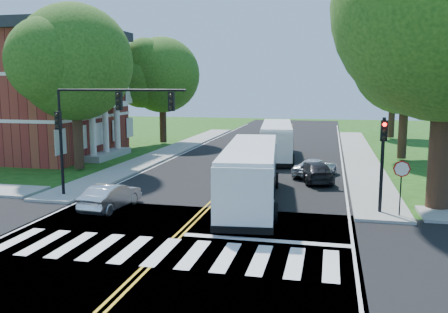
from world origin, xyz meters
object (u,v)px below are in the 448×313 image
(signal_ne, at_px, (383,152))
(hatchback, at_px, (111,196))
(dark_sedan, at_px, (316,172))
(bus_follow, at_px, (277,140))
(suv, at_px, (316,168))
(bus_lead, at_px, (251,173))
(signal_nw, at_px, (100,117))

(signal_ne, relative_size, hatchback, 1.14)
(dark_sedan, bearing_deg, bus_follow, -81.77)
(bus_follow, xyz_separation_m, suv, (3.43, -7.42, -0.93))
(bus_lead, height_order, suv, bus_lead)
(signal_ne, height_order, suv, signal_ne)
(signal_nw, bearing_deg, suv, 39.57)
(signal_nw, distance_m, bus_follow, 18.16)
(bus_follow, relative_size, suv, 2.69)
(dark_sedan, bearing_deg, bus_lead, 51.19)
(signal_nw, height_order, dark_sedan, signal_nw)
(signal_nw, distance_m, suv, 14.52)
(dark_sedan, bearing_deg, signal_nw, 20.74)
(signal_nw, bearing_deg, hatchback, -52.58)
(signal_ne, height_order, dark_sedan, signal_ne)
(hatchback, xyz_separation_m, dark_sedan, (9.51, 8.91, -0.01))
(bus_lead, xyz_separation_m, bus_follow, (-0.41, 15.45, -0.06))
(signal_nw, relative_size, bus_follow, 0.64)
(suv, bearing_deg, bus_follow, -46.51)
(suv, relative_size, dark_sedan, 0.97)
(bus_follow, bearing_deg, dark_sedan, 104.68)
(bus_follow, xyz_separation_m, dark_sedan, (3.49, -9.22, -0.88))
(signal_ne, xyz_separation_m, hatchback, (-12.70, -1.79, -2.32))
(bus_follow, relative_size, hatchback, 2.93)
(bus_follow, bearing_deg, suv, 108.70)
(bus_follow, bearing_deg, signal_nw, 59.62)
(signal_nw, xyz_separation_m, hatchback, (1.36, -1.78, -3.73))
(bus_lead, xyz_separation_m, dark_sedan, (3.08, 6.23, -0.94))
(signal_nw, xyz_separation_m, bus_follow, (7.38, 16.35, -2.86))
(bus_lead, bearing_deg, signal_ne, 165.85)
(signal_ne, bearing_deg, bus_follow, 112.22)
(suv, bearing_deg, bus_lead, 88.16)
(hatchback, bearing_deg, suv, -126.24)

